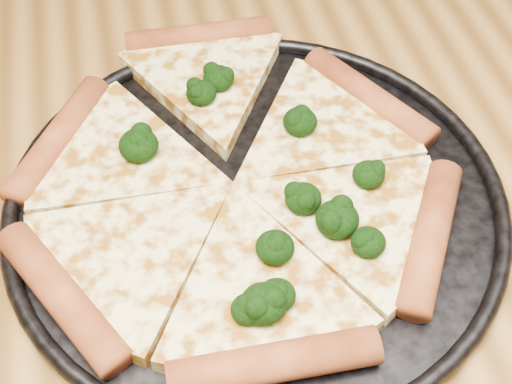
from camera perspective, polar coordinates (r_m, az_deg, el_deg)
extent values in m
cube|color=olive|center=(0.55, -1.80, -2.54)|extent=(1.20, 0.90, 0.04)
cylinder|color=black|center=(0.53, 0.00, -0.91)|extent=(0.36, 0.36, 0.01)
torus|color=black|center=(0.52, 0.00, -0.42)|extent=(0.37, 0.37, 0.01)
cylinder|color=#AC572B|center=(0.60, 9.07, 7.57)|extent=(0.09, 0.13, 0.03)
cylinder|color=#AC572B|center=(0.65, -4.59, 12.37)|extent=(0.13, 0.03, 0.03)
cylinder|color=#AC572B|center=(0.58, -15.63, 4.15)|extent=(0.09, 0.13, 0.03)
cylinder|color=#AC572B|center=(0.48, -15.39, -8.06)|extent=(0.09, 0.13, 0.03)
cylinder|color=#AC572B|center=(0.44, 1.49, -13.57)|extent=(0.13, 0.03, 0.03)
cylinder|color=#AC572B|center=(0.51, 13.84, -3.47)|extent=(0.09, 0.13, 0.03)
ellipsoid|color=black|center=(0.48, 9.02, -4.01)|extent=(0.02, 0.02, 0.02)
ellipsoid|color=black|center=(0.49, 6.55, -2.19)|extent=(0.03, 0.03, 0.02)
ellipsoid|color=black|center=(0.59, -3.03, 9.13)|extent=(0.03, 0.03, 0.02)
ellipsoid|color=black|center=(0.45, 0.59, -8.99)|extent=(0.03, 0.03, 0.02)
ellipsoid|color=black|center=(0.48, 1.54, -4.47)|extent=(0.03, 0.03, 0.02)
ellipsoid|color=black|center=(0.50, 3.83, -0.53)|extent=(0.03, 0.03, 0.02)
ellipsoid|color=black|center=(0.52, 9.04, 1.39)|extent=(0.02, 0.02, 0.02)
ellipsoid|color=black|center=(0.46, 1.71, -8.30)|extent=(0.02, 0.02, 0.02)
ellipsoid|color=black|center=(0.58, -4.43, 7.96)|extent=(0.02, 0.02, 0.02)
ellipsoid|color=black|center=(0.54, -9.43, 3.73)|extent=(0.03, 0.03, 0.02)
ellipsoid|color=black|center=(0.45, -0.65, -9.42)|extent=(0.02, 0.02, 0.02)
ellipsoid|color=black|center=(0.56, 3.56, 5.68)|extent=(0.03, 0.03, 0.02)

